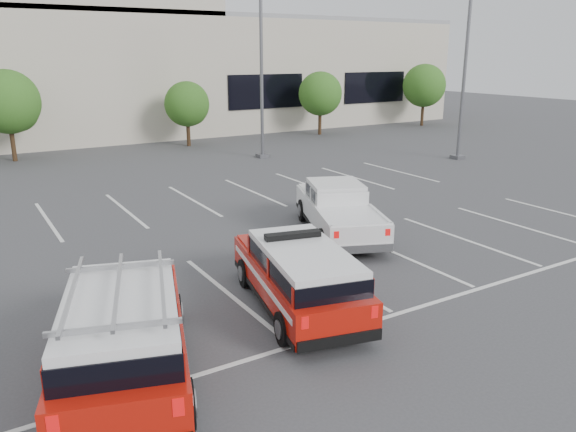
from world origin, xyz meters
The scene contains 12 objects.
ground centered at (0.00, 0.00, 0.00)m, with size 120.00×120.00×0.00m, color #3C3C3F.
stall_markings centered at (0.00, 4.50, 0.01)m, with size 23.00×15.00×0.01m, color silver.
convention_building centered at (0.18, 31.86, 4.72)m, with size 60.00×16.99×13.20m.
tree_mid_left centered at (-4.91, 22.05, 3.04)m, with size 3.37×3.37×4.85m.
tree_mid_right centered at (5.09, 22.05, 2.50)m, with size 2.77×2.77×3.99m.
tree_right centered at (15.09, 22.05, 2.77)m, with size 3.07×3.07×4.42m.
tree_far_right centered at (25.09, 22.05, 3.04)m, with size 3.37×3.37×4.85m.
light_pole_mid centered at (7.00, 16.00, 5.19)m, with size 0.90×0.60×10.24m.
light_pole_right centered at (16.00, 10.00, 5.19)m, with size 0.90×0.60×10.24m.
fire_chief_suv centered at (-1.69, -1.47, 0.70)m, with size 2.80×5.12×1.71m.
white_pickup centered at (2.36, 2.54, 0.64)m, with size 3.67×5.56×1.62m.
ladder_suv centered at (-5.86, -2.40, 0.80)m, with size 3.43×5.45×2.00m.
Camera 1 is at (-7.98, -11.34, 5.60)m, focal length 35.00 mm.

